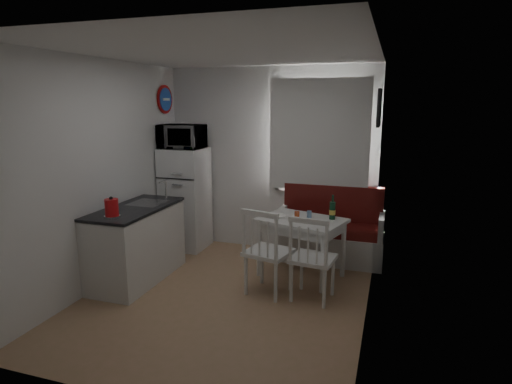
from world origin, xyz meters
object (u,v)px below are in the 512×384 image
at_px(chair_right, 312,250).
at_px(kettle, 112,208).
at_px(chair_left, 266,243).
at_px(fridge, 186,199).
at_px(wine_bottle, 333,207).
at_px(microwave, 182,137).
at_px(bench, 330,236).
at_px(dining_table, 302,225).
at_px(kitchen_counter, 137,243).

height_order(chair_right, kettle, kettle).
relative_size(chair_left, fridge, 0.38).
height_order(chair_right, wine_bottle, wine_bottle).
relative_size(fridge, kettle, 6.48).
xyz_separation_m(microwave, wine_bottle, (2.19, -0.40, -0.76)).
distance_m(microwave, wine_bottle, 2.35).
bearing_deg(chair_right, bench, 96.54).
height_order(microwave, kettle, microwave).
distance_m(dining_table, chair_right, 0.72).
distance_m(kitchen_counter, fridge, 1.28).
distance_m(chair_left, wine_bottle, 1.01).
height_order(dining_table, kettle, kettle).
relative_size(kitchen_counter, bench, 0.94).
relative_size(fridge, microwave, 2.43).
relative_size(chair_left, kettle, 2.44).
relative_size(chair_left, chair_right, 1.08).
bearing_deg(wine_bottle, chair_left, -127.85).
bearing_deg(bench, microwave, -175.57).
bearing_deg(kitchen_counter, microwave, 89.06).
height_order(bench, fridge, fridge).
xyz_separation_m(bench, chair_right, (-0.00, -1.33, 0.26)).
distance_m(chair_left, chair_right, 0.50).
distance_m(kitchen_counter, chair_left, 1.62).
bearing_deg(chair_left, kettle, -148.70).
bearing_deg(kettle, kitchen_counter, 95.71).
height_order(kitchen_counter, wine_bottle, kitchen_counter).
bearing_deg(kettle, dining_table, 33.23).
distance_m(bench, chair_left, 1.46).
relative_size(bench, chair_right, 2.74).
distance_m(kitchen_counter, wine_bottle, 2.39).
bearing_deg(kitchen_counter, bench, 32.67).
relative_size(kitchen_counter, fridge, 0.90).
relative_size(dining_table, wine_bottle, 3.79).
bearing_deg(chair_left, chair_right, 13.48).
bearing_deg(chair_left, kitchen_counter, -166.23).
distance_m(chair_left, kettle, 1.69).
relative_size(chair_left, microwave, 0.92).
distance_m(kettle, wine_bottle, 2.52).
relative_size(chair_right, microwave, 0.85).
relative_size(dining_table, fridge, 0.77).
relative_size(bench, chair_left, 2.54).
bearing_deg(kettle, microwave, 91.02).
height_order(fridge, kettle, fridge).
relative_size(microwave, kettle, 2.67).
bearing_deg(dining_table, wine_bottle, 32.70).
height_order(dining_table, microwave, microwave).
height_order(dining_table, fridge, fridge).
bearing_deg(fridge, microwave, -90.00).
xyz_separation_m(dining_table, kettle, (-1.81, -1.19, 0.36)).
distance_m(kitchen_counter, kettle, 0.75).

